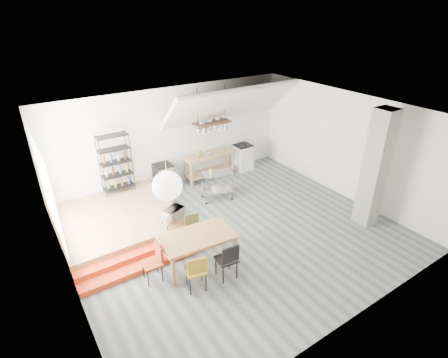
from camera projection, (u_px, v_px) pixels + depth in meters
floor at (236, 233)px, 9.20m from camera, size 8.00×8.00×0.00m
wall_back at (173, 138)px, 11.09m from camera, size 8.00×0.04×3.20m
wall_left at (63, 232)px, 6.51m from camera, size 0.04×7.00×3.20m
wall_right at (346, 146)px, 10.45m from camera, size 0.04×7.00×3.20m
ceiling at (238, 115)px, 7.76m from camera, size 8.00×7.00×0.02m
slope_ceiling at (231, 104)px, 11.10m from camera, size 4.40×1.44×1.32m
window_pane at (47, 190)px, 7.55m from camera, size 0.02×2.50×2.20m
platform at (117, 221)px, 9.37m from camera, size 3.00×3.00×0.40m
step_lower at (146, 265)px, 7.98m from camera, size 3.00×0.35×0.13m
step_upper at (140, 255)px, 8.21m from camera, size 3.00×0.35×0.27m
concrete_column at (375, 169)px, 8.99m from camera, size 0.50×0.50×3.20m
kitchen_counter at (209, 162)px, 11.81m from camera, size 1.80×0.60×0.91m
stove at (242, 157)px, 12.57m from camera, size 0.60×0.60×1.18m
pot_rack at (213, 125)px, 11.05m from camera, size 1.20×0.50×1.43m
wire_shelving at (116, 163)px, 10.00m from camera, size 0.88×0.38×1.80m
microwave_shelf at (174, 219)px, 8.83m from camera, size 0.60×0.40×0.16m
paper_lantern at (167, 186)px, 6.89m from camera, size 0.60×0.60×0.60m
dining_table at (198, 239)px, 7.82m from camera, size 1.73×1.07×0.79m
chair_mustard at (196, 270)px, 7.14m from camera, size 0.51×0.51×0.91m
chair_black at (228, 258)px, 7.45m from camera, size 0.45×0.45×0.92m
chair_olive at (193, 227)px, 8.59m from camera, size 0.44×0.44×0.82m
chair_red at (155, 260)px, 7.47m from camera, size 0.42×0.42×0.87m
rolling_cart at (217, 182)px, 10.57m from camera, size 0.99×0.71×0.89m
mini_fridge at (164, 178)px, 11.10m from camera, size 0.54×0.54×0.91m
microwave at (174, 213)px, 8.76m from camera, size 0.60×0.52×0.28m
bowl at (208, 154)px, 11.59m from camera, size 0.30×0.30×0.06m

